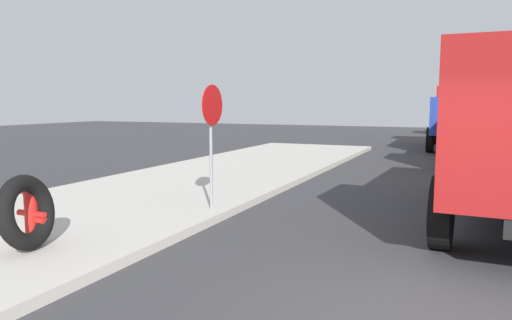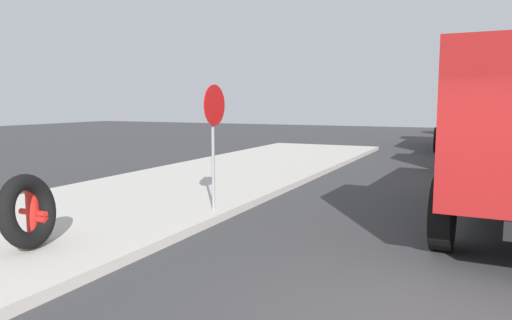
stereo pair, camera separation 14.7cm
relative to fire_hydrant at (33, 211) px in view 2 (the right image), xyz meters
The scene contains 6 objects.
fire_hydrant is the anchor object (origin of this frame).
loose_tire 0.32m from the fire_hydrant, 143.30° to the right, with size 1.05×1.05×0.23m, color black.
stop_sign 3.50m from the fire_hydrant, 22.89° to the right, with size 0.76×0.08×2.36m.
dump_truck_orange 15.11m from the fire_hydrant, 26.31° to the right, with size 7.01×2.83×3.00m.
dump_truck_blue 20.84m from the fire_hydrant, 14.95° to the right, with size 7.03×2.87×3.00m.
dump_truck_yellow 31.73m from the fire_hydrant, 10.96° to the right, with size 7.10×3.05×3.00m.
Camera 2 is at (-4.62, -0.24, 2.18)m, focal length 34.12 mm.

